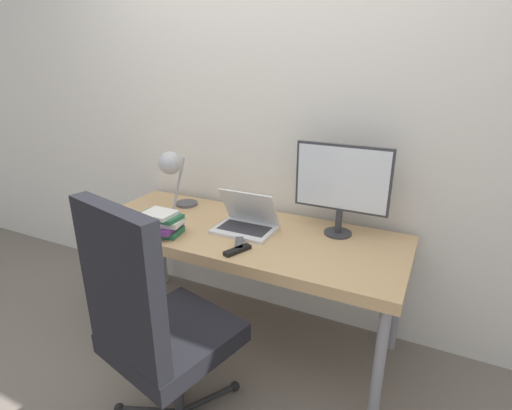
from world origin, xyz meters
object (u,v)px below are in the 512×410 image
object	(u,v)px
laptop	(246,222)
office_chair	(152,321)
desk_lamp	(172,168)
book_stack	(161,223)
monitor	(342,183)

from	to	relation	value
laptop	office_chair	size ratio (longest dim) A/B	0.28
desk_lamp	book_stack	bearing A→B (deg)	-65.50
laptop	office_chair	distance (m)	0.78
laptop	desk_lamp	bearing A→B (deg)	173.03
laptop	desk_lamp	xyz separation A→B (m)	(-0.53, 0.07, 0.23)
desk_lamp	laptop	bearing A→B (deg)	-6.97
desk_lamp	office_chair	world-z (taller)	office_chair
desk_lamp	office_chair	distance (m)	1.04
laptop	monitor	bearing A→B (deg)	20.13
monitor	office_chair	size ratio (longest dim) A/B	0.44
monitor	office_chair	world-z (taller)	monitor
office_chair	book_stack	bearing A→B (deg)	124.43
desk_lamp	book_stack	distance (m)	0.41
laptop	monitor	xyz separation A→B (m)	(0.47, 0.17, 0.24)
office_chair	monitor	bearing A→B (deg)	61.51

